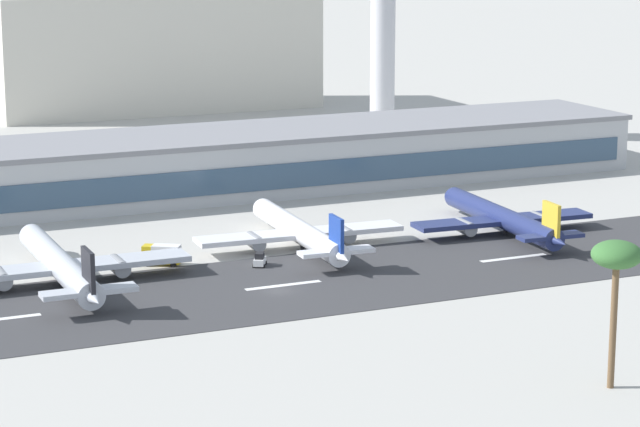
{
  "coord_description": "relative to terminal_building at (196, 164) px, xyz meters",
  "views": [
    {
      "loc": [
        -72.26,
        -175.17,
        53.53
      ],
      "look_at": [
        19.12,
        27.65,
        4.3
      ],
      "focal_mm": 75.65,
      "sensor_mm": 36.0,
      "label": 1
    }
  ],
  "objects": [
    {
      "name": "airliner_gold_tail_gate_2",
      "position": [
        36.6,
        -55.48,
        -3.14
      ],
      "size": [
        32.69,
        41.62,
        8.68
      ],
      "rotation": [
        0.0,
        0.0,
        1.51
      ],
      "color": "navy",
      "rests_on": "ground_plane"
    },
    {
      "name": "palm_tree_0",
      "position": [
        7.01,
        -126.03,
        9.36
      ],
      "size": [
        5.86,
        5.86,
        17.55
      ],
      "color": "brown",
      "rests_on": "ground_plane"
    },
    {
      "name": "terminal_building",
      "position": [
        0.0,
        0.0,
        0.0
      ],
      "size": [
        188.08,
        28.19,
        11.82
      ],
      "color": "#B7BABC",
      "rests_on": "ground_plane"
    },
    {
      "name": "ground_plane",
      "position": [
        -12.4,
        -72.19,
        -5.91
      ],
      "size": [
        1400.0,
        1400.0,
        0.0
      ],
      "primitive_type": "plane",
      "color": "#B2AFA8"
    },
    {
      "name": "runway_centreline_dash_5",
      "position": [
        29.3,
        -69.82,
        -5.83
      ],
      "size": [
        12.0,
        1.2,
        0.01
      ],
      "primitive_type": "cube",
      "color": "white",
      "rests_on": "runway_strip"
    },
    {
      "name": "runway_strip",
      "position": [
        -12.4,
        -69.82,
        -5.87
      ],
      "size": [
        800.0,
        33.77,
        0.08
      ],
      "primitive_type": "cube",
      "color": "#38383A",
      "rests_on": "ground_plane"
    },
    {
      "name": "distant_hotel_block",
      "position": [
        28.35,
        115.22,
        10.34
      ],
      "size": [
        90.23,
        27.71,
        32.51
      ],
      "primitive_type": "cube",
      "color": "beige",
      "rests_on": "ground_plane"
    },
    {
      "name": "airliner_black_tail_gate_0",
      "position": [
        -40.51,
        -56.6,
        -2.95
      ],
      "size": [
        39.07,
        44.56,
        9.3
      ],
      "rotation": [
        0.0,
        0.0,
        1.56
      ],
      "color": "silver",
      "rests_on": "ground_plane"
    },
    {
      "name": "airliner_navy_tail_gate_1",
      "position": [
        0.77,
        -50.47,
        -3.14
      ],
      "size": [
        35.23,
        41.7,
        8.7
      ],
      "rotation": [
        0.0,
        0.0,
        1.52
      ],
      "color": "white",
      "rests_on": "ground_plane"
    },
    {
      "name": "runway_centreline_dash_4",
      "position": [
        -10.64,
        -69.82,
        -5.83
      ],
      "size": [
        12.0,
        1.2,
        0.01
      ],
      "primitive_type": "cube",
      "color": "white",
      "rests_on": "runway_strip"
    },
    {
      "name": "control_tower",
      "position": [
        64.13,
        45.73,
        23.49
      ],
      "size": [
        12.34,
        12.34,
        47.41
      ],
      "color": "silver",
      "rests_on": "ground_plane"
    },
    {
      "name": "service_box_truck_1",
      "position": [
        -23.31,
        -50.86,
        -4.12
      ],
      "size": [
        6.34,
        5.28,
        3.25
      ],
      "rotation": [
        0.0,
        0.0,
        2.57
      ],
      "color": "gold",
      "rests_on": "ground_plane"
    },
    {
      "name": "service_baggage_tug_0",
      "position": [
        -9.6,
        -57.81,
        -4.87
      ],
      "size": [
        3.06,
        3.57,
        2.2
      ],
      "rotation": [
        0.0,
        0.0,
        1.04
      ],
      "color": "white",
      "rests_on": "ground_plane"
    }
  ]
}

